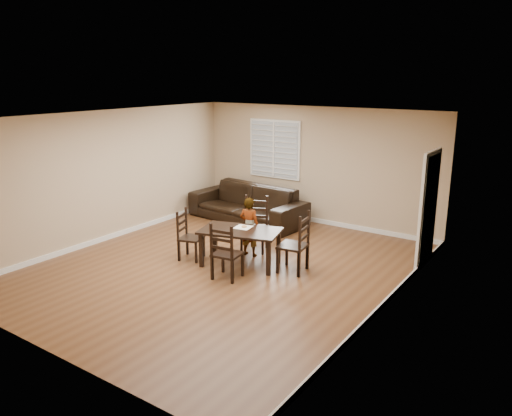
# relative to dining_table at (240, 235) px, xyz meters

# --- Properties ---
(ground) EXTENTS (7.00, 7.00, 0.00)m
(ground) POSITION_rel_dining_table_xyz_m (-0.18, -0.29, -0.58)
(ground) COLOR brown
(ground) RESTS_ON ground
(room) EXTENTS (6.04, 7.04, 2.72)m
(room) POSITION_rel_dining_table_xyz_m (-0.15, -0.11, 1.23)
(room) COLOR tan
(room) RESTS_ON ground
(dining_table) EXTENTS (1.60, 1.17, 0.67)m
(dining_table) POSITION_rel_dining_table_xyz_m (0.00, 0.00, 0.00)
(dining_table) COLOR black
(dining_table) RESTS_ON ground
(chair_near) EXTENTS (0.62, 0.60, 1.08)m
(chair_near) POSITION_rel_dining_table_xyz_m (-0.27, 0.89, -0.09)
(chair_near) COLOR black
(chair_near) RESTS_ON ground
(chair_far) EXTENTS (0.51, 0.48, 1.00)m
(chair_far) POSITION_rel_dining_table_xyz_m (0.20, -0.75, -0.12)
(chair_far) COLOR black
(chair_far) RESTS_ON ground
(chair_left) EXTENTS (0.51, 0.53, 0.95)m
(chair_left) POSITION_rel_dining_table_xyz_m (-1.05, -0.31, -0.15)
(chair_left) COLOR black
(chair_left) RESTS_ON ground
(chair_right) EXTENTS (0.53, 0.55, 1.09)m
(chair_right) POSITION_rel_dining_table_xyz_m (1.07, 0.29, -0.08)
(chair_right) COLOR black
(chair_right) RESTS_ON ground
(child) EXTENTS (0.44, 0.30, 1.15)m
(child) POSITION_rel_dining_table_xyz_m (-0.14, 0.50, -0.00)
(child) COLOR gray
(child) RESTS_ON ground
(napkin) EXTENTS (0.33, 0.33, 0.00)m
(napkin) POSITION_rel_dining_table_xyz_m (-0.04, 0.15, 0.09)
(napkin) COLOR #F1E8CF
(napkin) RESTS_ON dining_table
(donut) EXTENTS (0.10, 0.10, 0.04)m
(donut) POSITION_rel_dining_table_xyz_m (-0.03, 0.16, 0.11)
(donut) COLOR #BA7A43
(donut) RESTS_ON napkin
(sofa) EXTENTS (2.99, 1.42, 0.85)m
(sofa) POSITION_rel_dining_table_xyz_m (-1.54, 2.38, -0.16)
(sofa) COLOR black
(sofa) RESTS_ON ground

